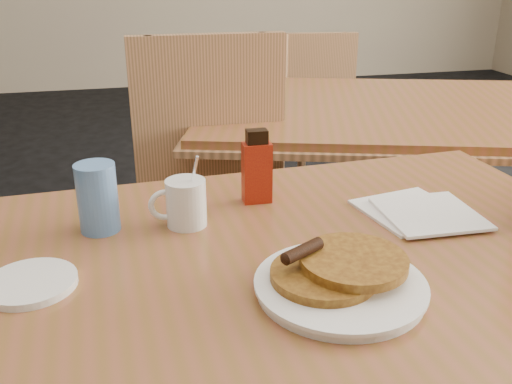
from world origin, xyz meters
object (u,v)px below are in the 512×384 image
(syrup_bottle, at_px, (257,169))
(pancake_plate, at_px, (339,279))
(chair_main_far, at_px, (216,180))
(coffee_mug, at_px, (185,202))
(blue_tumbler, at_px, (98,198))
(neighbor_table, at_px, (402,116))
(chair_neighbor_far, at_px, (319,113))
(main_table, at_px, (293,274))

(syrup_bottle, bearing_deg, pancake_plate, -82.28)
(chair_main_far, bearing_deg, coffee_mug, -104.18)
(pancake_plate, height_order, blue_tumbler, blue_tumbler)
(neighbor_table, xyz_separation_m, chair_main_far, (-0.67, -0.18, -0.10))
(chair_neighbor_far, xyz_separation_m, blue_tumbler, (-0.96, -1.51, 0.29))
(chair_neighbor_far, bearing_deg, blue_tumbler, -115.00)
(chair_main_far, bearing_deg, neighbor_table, 15.82)
(neighbor_table, relative_size, chair_main_far, 1.58)
(syrup_bottle, distance_m, blue_tumbler, 0.32)
(syrup_bottle, height_order, blue_tumbler, syrup_bottle)
(coffee_mug, height_order, syrup_bottle, syrup_bottle)
(chair_main_far, xyz_separation_m, blue_tumbler, (-0.31, -0.56, 0.21))
(syrup_bottle, relative_size, blue_tumbler, 1.19)
(chair_main_far, height_order, chair_neighbor_far, chair_main_far)
(neighbor_table, xyz_separation_m, chair_neighbor_far, (-0.02, 0.77, -0.18))
(chair_main_far, relative_size, chair_neighbor_far, 1.14)
(main_table, bearing_deg, syrup_bottle, 92.21)
(neighbor_table, bearing_deg, chair_neighbor_far, 91.51)
(main_table, xyz_separation_m, chair_main_far, (-0.01, 0.73, -0.10))
(neighbor_table, bearing_deg, syrup_bottle, -134.79)
(pancake_plate, height_order, coffee_mug, coffee_mug)
(coffee_mug, bearing_deg, blue_tumbler, 170.67)
(main_table, distance_m, pancake_plate, 0.15)
(chair_main_far, bearing_deg, chair_neighbor_far, 56.19)
(main_table, distance_m, coffee_mug, 0.24)
(chair_main_far, height_order, pancake_plate, chair_main_far)
(neighbor_table, relative_size, chair_neighbor_far, 1.81)
(syrup_bottle, bearing_deg, chair_neighbor_far, 67.00)
(chair_main_far, distance_m, chair_neighbor_far, 1.15)
(blue_tumbler, bearing_deg, pancake_plate, -40.23)
(main_table, xyz_separation_m, pancake_plate, (0.03, -0.13, 0.06))
(neighbor_table, height_order, chair_main_far, chair_main_far)
(pancake_plate, relative_size, syrup_bottle, 1.70)
(neighbor_table, distance_m, blue_tumbler, 1.23)
(chair_neighbor_far, height_order, pancake_plate, chair_neighbor_far)
(neighbor_table, bearing_deg, blue_tumbler, -143.05)
(pancake_plate, xyz_separation_m, syrup_bottle, (-0.04, 0.36, 0.05))
(coffee_mug, relative_size, blue_tumbler, 1.10)
(blue_tumbler, bearing_deg, syrup_bottle, 11.31)
(main_table, height_order, coffee_mug, coffee_mug)
(pancake_plate, distance_m, syrup_bottle, 0.37)
(neighbor_table, height_order, chair_neighbor_far, chair_neighbor_far)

